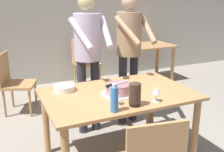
{
  "coord_description": "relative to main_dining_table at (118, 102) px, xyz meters",
  "views": [
    {
      "loc": [
        -1.13,
        -2.3,
        1.71
      ],
      "look_at": [
        -0.02,
        0.11,
        0.9
      ],
      "focal_mm": 43.1,
      "sensor_mm": 36.0,
      "label": 1
    }
  ],
  "objects": [
    {
      "name": "wine_glass_near",
      "position": [
        -0.15,
        -0.27,
        0.21
      ],
      "size": [
        0.08,
        0.08,
        0.14
      ],
      "color": "silver",
      "rests_on": "main_dining_table"
    },
    {
      "name": "main_dining_table",
      "position": [
        0.0,
        0.0,
        0.0
      ],
      "size": [
        1.51,
        0.97,
        0.75
      ],
      "color": "tan",
      "rests_on": "ground_plane"
    },
    {
      "name": "cake_on_platter",
      "position": [
        -0.02,
        -0.04,
        0.16
      ],
      "size": [
        0.34,
        0.34,
        0.11
      ],
      "color": "silver",
      "rests_on": "main_dining_table"
    },
    {
      "name": "hurricane_lamp",
      "position": [
        -0.01,
        -0.36,
        0.21
      ],
      "size": [
        0.11,
        0.11,
        0.21
      ],
      "color": "black",
      "rests_on": "main_dining_table"
    },
    {
      "name": "wine_glass_far",
      "position": [
        0.22,
        -0.35,
        0.21
      ],
      "size": [
        0.08,
        0.08,
        0.14
      ],
      "color": "silver",
      "rests_on": "main_dining_table"
    },
    {
      "name": "plate_stack",
      "position": [
        -0.48,
        0.29,
        0.14
      ],
      "size": [
        0.22,
        0.22,
        0.06
      ],
      "color": "white",
      "rests_on": "main_dining_table"
    },
    {
      "name": "back_wall",
      "position": [
        0.0,
        2.93,
        0.71
      ],
      "size": [
        10.0,
        0.12,
        2.7
      ],
      "primitive_type": "cube",
      "color": "#BCB7AD",
      "rests_on": "ground_plane"
    },
    {
      "name": "water_bottle",
      "position": [
        -0.23,
        -0.4,
        0.22
      ],
      "size": [
        0.07,
        0.07,
        0.25
      ],
      "color": "#387AC6",
      "rests_on": "main_dining_table"
    },
    {
      "name": "cake_knife",
      "position": [
        -0.09,
        -0.06,
        0.22
      ],
      "size": [
        0.27,
        0.08,
        0.02
      ],
      "color": "silver",
      "rests_on": "cake_on_platter"
    },
    {
      "name": "person_cutting_cake",
      "position": [
        -0.07,
        0.7,
        0.43
      ],
      "size": [
        0.47,
        0.56,
        1.72
      ],
      "color": "#2D2D38",
      "rests_on": "ground_plane"
    },
    {
      "name": "background_table",
      "position": [
        1.74,
        2.23,
        -0.07
      ],
      "size": [
        1.0,
        0.7,
        0.74
      ],
      "color": "tan",
      "rests_on": "ground_plane"
    },
    {
      "name": "background_chair_2",
      "position": [
        -0.88,
        1.71,
        -0.15
      ],
      "size": [
        0.57,
        0.57,
        0.9
      ],
      "color": "tan",
      "rests_on": "ground_plane"
    },
    {
      "name": "background_chair_1",
      "position": [
        0.44,
        2.44,
        -0.15
      ],
      "size": [
        0.48,
        0.48,
        0.9
      ],
      "color": "tan",
      "rests_on": "ground_plane"
    },
    {
      "name": "person_standing_beside",
      "position": [
        0.51,
        0.73,
        0.43
      ],
      "size": [
        0.46,
        0.57,
        1.72
      ],
      "color": "#2D2D38",
      "rests_on": "ground_plane"
    }
  ]
}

